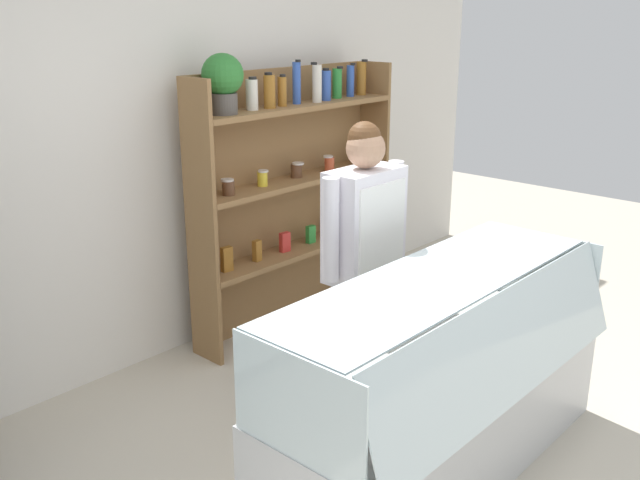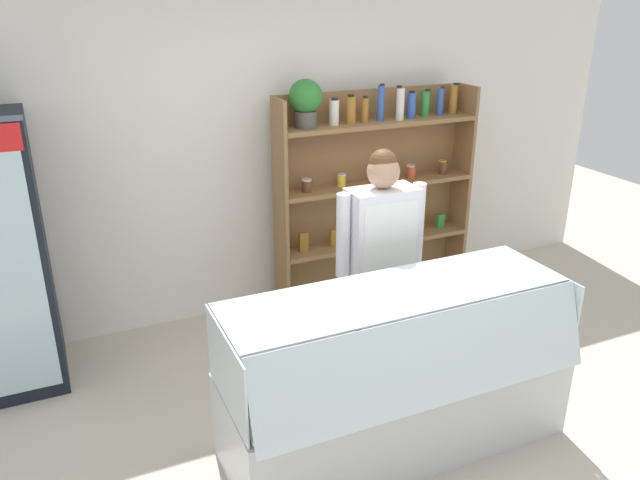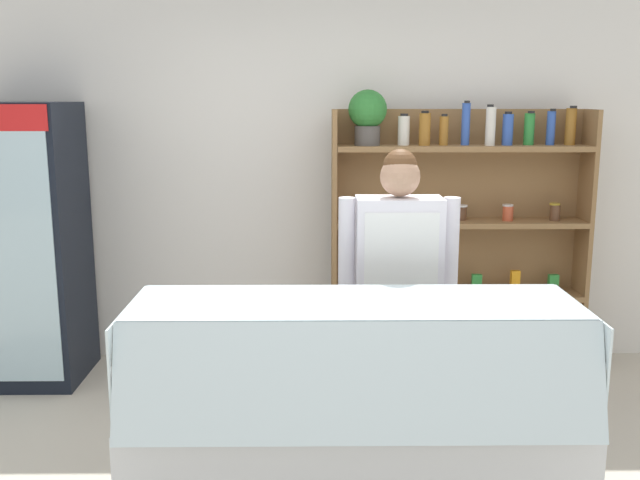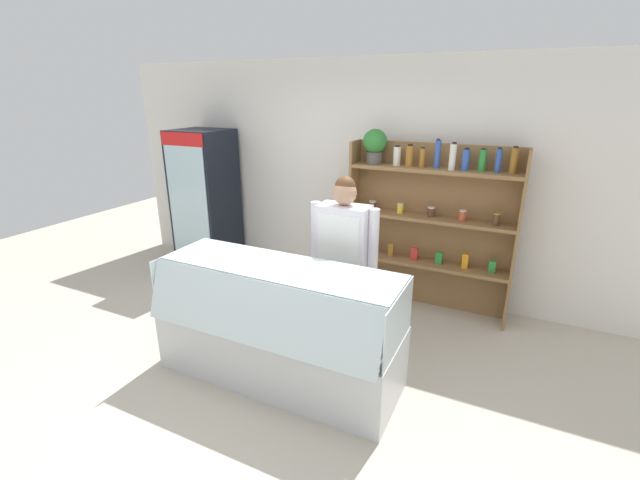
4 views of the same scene
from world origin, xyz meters
TOP-DOWN VIEW (x-y plane):
  - ground_plane at (0.00, 0.00)m, footprint 12.00×12.00m
  - back_wall at (0.00, 2.10)m, footprint 6.80×0.10m
  - shelving_unit at (0.80, 1.80)m, footprint 1.75×0.29m
  - deli_display_case at (0.04, -0.00)m, footprint 2.04×0.79m
  - shop_clerk at (0.32, 0.71)m, footprint 0.65×0.25m

SIDE VIEW (x-z plane):
  - ground_plane at x=0.00m, z-range 0.00..0.00m
  - deli_display_case at x=0.04m, z-range -0.19..0.82m
  - shop_clerk at x=0.32m, z-range 0.15..1.79m
  - shelving_unit at x=0.80m, z-range 0.12..2.08m
  - back_wall at x=0.00m, z-range 0.00..2.70m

